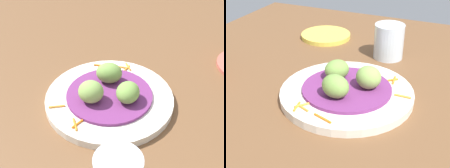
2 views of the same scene
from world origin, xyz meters
The scene contains 9 objects.
table_surface centered at (0.00, 0.00, 1.00)cm, with size 110.00×110.00×2.00cm, color brown.
main_plate centered at (-4.32, 3.13, 2.79)cm, with size 25.60×25.60×1.59cm, color silver.
cabbage_bed centered at (-4.32, 3.13, 3.90)cm, with size 17.17×17.17×0.63cm, color #702D6B.
carrot_garnish centered at (-2.84, -0.08, 3.79)cm, with size 18.11×20.02×0.40cm.
guac_scoop_left centered at (-4.88, -0.89, 6.35)cm, with size 4.24×5.34×4.27cm, color #759E47.
guac_scoop_center centered at (-0.56, 4.64, 6.40)cm, with size 4.88×4.57×4.36cm, color #84A851.
guac_scoop_right centered at (-7.51, 5.62, 6.15)cm, with size 5.10×4.46×3.87cm, color #759E47.
side_plate_small centered at (-21.83, 30.12, 2.57)cm, with size 13.52×13.52×1.15cm, color #E0CC4C.
water_glass centered at (-2.37, 24.36, 6.11)cm, with size 7.04×7.04×8.23cm, color silver.
Camera 2 is at (16.43, -47.72, 35.43)cm, focal length 53.16 mm.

